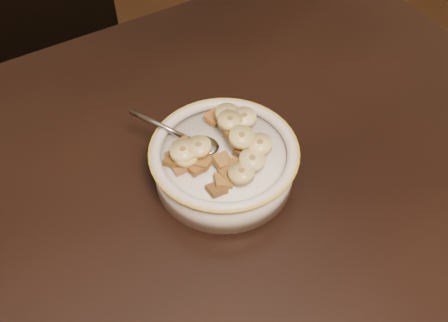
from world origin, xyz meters
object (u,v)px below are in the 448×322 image
chair (69,88)px  spoon (203,145)px  cereal_bowl (224,165)px  table (95,305)px

chair → spoon: size_ratio=21.23×
chair → cereal_bowl: bearing=-68.3°
table → spoon: bearing=25.6°
table → cereal_bowl: (0.21, 0.07, 0.04)m
table → spoon: spoon is taller
table → cereal_bowl: bearing=18.4°
table → chair: (0.16, 0.70, -0.28)m
spoon → cereal_bowl: bearing=90.0°
cereal_bowl → table: bearing=-162.2°
chair → cereal_bowl: (0.05, -0.63, 0.32)m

